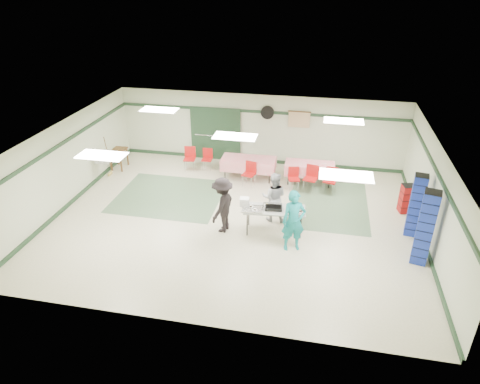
% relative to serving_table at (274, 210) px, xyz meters
% --- Properties ---
extents(floor, '(11.00, 11.00, 0.00)m').
position_rel_serving_table_xyz_m(floor, '(-1.25, 0.49, -0.71)').
color(floor, beige).
rests_on(floor, ground).
extents(ceiling, '(11.00, 11.00, 0.00)m').
position_rel_serving_table_xyz_m(ceiling, '(-1.25, 0.49, 1.99)').
color(ceiling, white).
rests_on(ceiling, wall_back).
extents(wall_back, '(11.00, 0.00, 11.00)m').
position_rel_serving_table_xyz_m(wall_back, '(-1.25, 4.99, 0.64)').
color(wall_back, beige).
rests_on(wall_back, floor).
extents(wall_front, '(11.00, 0.00, 11.00)m').
position_rel_serving_table_xyz_m(wall_front, '(-1.25, -4.01, 0.64)').
color(wall_front, beige).
rests_on(wall_front, floor).
extents(wall_left, '(0.00, 9.00, 9.00)m').
position_rel_serving_table_xyz_m(wall_left, '(-6.75, 0.49, 0.64)').
color(wall_left, beige).
rests_on(wall_left, floor).
extents(wall_right, '(0.00, 9.00, 9.00)m').
position_rel_serving_table_xyz_m(wall_right, '(4.25, 0.49, 0.64)').
color(wall_right, beige).
rests_on(wall_right, floor).
extents(trim_back, '(11.00, 0.06, 0.10)m').
position_rel_serving_table_xyz_m(trim_back, '(-1.25, 4.96, 1.34)').
color(trim_back, '#1F3923').
rests_on(trim_back, wall_back).
extents(baseboard_back, '(11.00, 0.06, 0.12)m').
position_rel_serving_table_xyz_m(baseboard_back, '(-1.25, 4.96, -0.65)').
color(baseboard_back, '#1F3923').
rests_on(baseboard_back, floor).
extents(trim_left, '(0.06, 9.00, 0.10)m').
position_rel_serving_table_xyz_m(trim_left, '(-6.72, 0.49, 1.34)').
color(trim_left, '#1F3923').
rests_on(trim_left, wall_back).
extents(baseboard_left, '(0.06, 9.00, 0.12)m').
position_rel_serving_table_xyz_m(baseboard_left, '(-6.72, 0.49, -0.65)').
color(baseboard_left, '#1F3923').
rests_on(baseboard_left, floor).
extents(trim_right, '(0.06, 9.00, 0.10)m').
position_rel_serving_table_xyz_m(trim_right, '(4.22, 0.49, 1.34)').
color(trim_right, '#1F3923').
rests_on(trim_right, wall_back).
extents(baseboard_right, '(0.06, 9.00, 0.12)m').
position_rel_serving_table_xyz_m(baseboard_right, '(4.22, 0.49, -0.65)').
color(baseboard_right, '#1F3923').
rests_on(baseboard_right, floor).
extents(green_patch_a, '(3.50, 3.00, 0.01)m').
position_rel_serving_table_xyz_m(green_patch_a, '(-3.75, 1.49, -0.71)').
color(green_patch_a, '#597857').
rests_on(green_patch_a, floor).
extents(green_patch_b, '(2.50, 3.50, 0.01)m').
position_rel_serving_table_xyz_m(green_patch_b, '(1.55, 1.99, -0.71)').
color(green_patch_b, '#597857').
rests_on(green_patch_b, floor).
extents(double_door_left, '(0.90, 0.06, 2.10)m').
position_rel_serving_table_xyz_m(double_door_left, '(-3.45, 4.93, 0.34)').
color(double_door_left, gray).
rests_on(double_door_left, floor).
extents(double_door_right, '(0.90, 0.06, 2.10)m').
position_rel_serving_table_xyz_m(double_door_right, '(-2.50, 4.93, 0.34)').
color(double_door_right, gray).
rests_on(double_door_right, floor).
extents(door_frame, '(2.00, 0.03, 2.15)m').
position_rel_serving_table_xyz_m(door_frame, '(-2.98, 4.91, 0.34)').
color(door_frame, '#1F3923').
rests_on(door_frame, floor).
extents(wall_fan, '(0.50, 0.10, 0.50)m').
position_rel_serving_table_xyz_m(wall_fan, '(-0.95, 4.93, 1.34)').
color(wall_fan, black).
rests_on(wall_fan, wall_back).
extents(scroll_banner, '(0.80, 0.02, 0.60)m').
position_rel_serving_table_xyz_m(scroll_banner, '(0.25, 4.93, 1.14)').
color(scroll_banner, tan).
rests_on(scroll_banner, wall_back).
extents(serving_table, '(1.81, 0.87, 0.76)m').
position_rel_serving_table_xyz_m(serving_table, '(0.00, 0.00, 0.00)').
color(serving_table, '#A1A19D').
rests_on(serving_table, floor).
extents(sheet_tray_right, '(0.57, 0.46, 0.02)m').
position_rel_serving_table_xyz_m(sheet_tray_right, '(0.61, -0.09, 0.06)').
color(sheet_tray_right, silver).
rests_on(sheet_tray_right, serving_table).
extents(sheet_tray_mid, '(0.58, 0.46, 0.02)m').
position_rel_serving_table_xyz_m(sheet_tray_mid, '(-0.08, 0.08, 0.06)').
color(sheet_tray_mid, silver).
rests_on(sheet_tray_mid, serving_table).
extents(sheet_tray_left, '(0.64, 0.51, 0.02)m').
position_rel_serving_table_xyz_m(sheet_tray_left, '(-0.61, -0.17, 0.06)').
color(sheet_tray_left, silver).
rests_on(sheet_tray_left, serving_table).
extents(baking_pan, '(0.51, 0.35, 0.08)m').
position_rel_serving_table_xyz_m(baking_pan, '(-0.03, -0.01, 0.09)').
color(baking_pan, black).
rests_on(baking_pan, serving_table).
extents(foam_box_stack, '(0.28, 0.26, 0.24)m').
position_rel_serving_table_xyz_m(foam_box_stack, '(-0.88, 0.04, 0.17)').
color(foam_box_stack, white).
rests_on(foam_box_stack, serving_table).
extents(volunteer_teal, '(0.73, 0.59, 1.75)m').
position_rel_serving_table_xyz_m(volunteer_teal, '(0.60, -0.75, 0.16)').
color(volunteer_teal, '#127B80').
rests_on(volunteer_teal, floor).
extents(volunteer_grey, '(0.79, 0.63, 1.57)m').
position_rel_serving_table_xyz_m(volunteer_grey, '(-0.10, 0.66, 0.07)').
color(volunteer_grey, '#9A9A9F').
rests_on(volunteer_grey, floor).
extents(volunteer_dark, '(0.83, 1.19, 1.67)m').
position_rel_serving_table_xyz_m(volunteer_dark, '(-1.47, -0.21, 0.12)').
color(volunteer_dark, black).
rests_on(volunteer_dark, floor).
extents(dining_table_a, '(1.73, 0.79, 0.77)m').
position_rel_serving_table_xyz_m(dining_table_a, '(0.82, 3.44, -0.14)').
color(dining_table_a, red).
rests_on(dining_table_a, floor).
extents(dining_table_b, '(1.95, 0.89, 0.77)m').
position_rel_serving_table_xyz_m(dining_table_b, '(-1.38, 3.44, -0.14)').
color(dining_table_b, red).
rests_on(dining_table_b, floor).
extents(chair_a, '(0.52, 0.52, 0.92)m').
position_rel_serving_table_xyz_m(chair_a, '(0.91, 2.88, -0.15)').
color(chair_a, red).
rests_on(chair_a, floor).
extents(chair_b, '(0.44, 0.45, 0.80)m').
position_rel_serving_table_xyz_m(chair_b, '(0.31, 2.87, -0.22)').
color(chair_b, red).
rests_on(chair_b, floor).
extents(chair_c, '(0.50, 0.50, 0.90)m').
position_rel_serving_table_xyz_m(chair_c, '(1.57, 2.88, -0.16)').
color(chair_c, red).
rests_on(chair_c, floor).
extents(chair_d, '(0.49, 0.49, 0.87)m').
position_rel_serving_table_xyz_m(chair_d, '(-1.23, 2.88, -0.18)').
color(chair_d, red).
rests_on(chair_d, floor).
extents(chair_loose_a, '(0.39, 0.39, 0.81)m').
position_rel_serving_table_xyz_m(chair_loose_a, '(-3.06, 3.92, -0.22)').
color(chair_loose_a, red).
rests_on(chair_loose_a, floor).
extents(chair_loose_b, '(0.47, 0.47, 0.90)m').
position_rel_serving_table_xyz_m(chair_loose_b, '(-3.69, 3.73, -0.16)').
color(chair_loose_b, red).
rests_on(chair_loose_b, floor).
extents(crate_stack_blue_a, '(0.42, 0.42, 1.88)m').
position_rel_serving_table_xyz_m(crate_stack_blue_a, '(3.90, 0.66, 0.23)').
color(crate_stack_blue_a, '#1A37A0').
rests_on(crate_stack_blue_a, floor).
extents(crate_stack_red, '(0.43, 0.43, 0.94)m').
position_rel_serving_table_xyz_m(crate_stack_red, '(3.90, 1.95, -0.25)').
color(crate_stack_red, '#9E0F11').
rests_on(crate_stack_red, floor).
extents(crate_stack_blue_b, '(0.48, 0.48, 2.06)m').
position_rel_serving_table_xyz_m(crate_stack_blue_b, '(3.90, -0.69, 0.32)').
color(crate_stack_blue_b, '#1A37A0').
rests_on(crate_stack_blue_b, floor).
extents(printer_table, '(0.53, 0.79, 0.74)m').
position_rel_serving_table_xyz_m(printer_table, '(-6.40, 3.32, -0.09)').
color(printer_table, brown).
rests_on(printer_table, floor).
extents(office_printer, '(0.53, 0.47, 0.39)m').
position_rel_serving_table_xyz_m(office_printer, '(-6.40, 2.17, 0.23)').
color(office_printer, '#B1B0AC').
rests_on(office_printer, printer_table).
extents(broom, '(0.05, 0.24, 1.49)m').
position_rel_serving_table_xyz_m(broom, '(-6.48, 2.68, 0.07)').
color(broom, brown).
rests_on(broom, floor).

